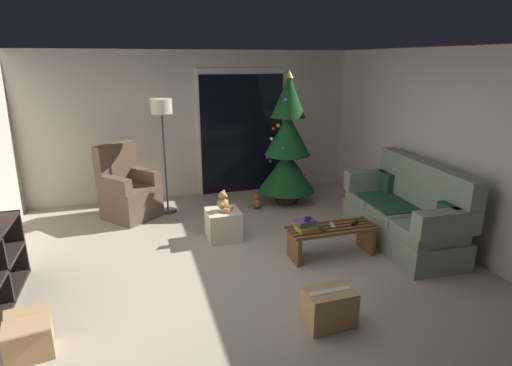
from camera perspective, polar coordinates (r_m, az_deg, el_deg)
name	(u,v)px	position (r m, az deg, el deg)	size (l,w,h in m)	color
ground_plane	(240,275)	(4.74, -2.23, -12.70)	(7.00, 7.00, 0.00)	#B2A38E
wall_back	(195,125)	(7.21, -8.58, 8.05)	(5.72, 0.12, 2.50)	beige
wall_right	(462,151)	(5.67, 26.86, 3.99)	(0.12, 6.00, 2.50)	beige
patio_door_frame	(242,132)	(7.33, -1.96, 7.18)	(1.60, 0.02, 2.20)	silver
patio_door_glass	(242,135)	(7.32, -1.92, 6.77)	(1.50, 0.02, 2.10)	black
couch	(405,213)	(5.73, 20.19, -4.00)	(0.91, 1.99, 1.08)	gray
coffee_table	(331,236)	(5.14, 10.52, -7.35)	(1.10, 0.40, 0.38)	brown
remote_silver	(332,225)	(5.10, 10.67, -5.85)	(0.04, 0.16, 0.02)	#ADADB2
remote_graphite	(323,229)	(4.98, 9.38, -6.34)	(0.04, 0.16, 0.02)	#333338
remote_black	(355,223)	(5.23, 13.73, -5.47)	(0.04, 0.16, 0.02)	black
book_stack	(306,225)	(4.89, 7.03, -5.92)	(0.28, 0.21, 0.14)	#B79333
cell_phone	(308,219)	(4.87, 7.28, -5.05)	(0.07, 0.14, 0.01)	black
christmas_tree	(288,147)	(6.72, 4.44, 5.03)	(0.95, 0.95, 2.18)	#4C1E19
armchair	(128,192)	(6.52, -17.48, -1.18)	(0.97, 0.97, 1.13)	brown
floor_lamp	(162,118)	(6.34, -13.03, 8.93)	(0.32, 0.32, 1.78)	#2D2D30
ottoman	(223,224)	(5.56, -4.60, -5.82)	(0.44, 0.44, 0.40)	beige
teddy_bear_honey	(223,202)	(5.44, -4.58, -2.72)	(0.22, 0.21, 0.29)	tan
teddy_bear_chestnut_by_tree	(256,202)	(6.63, 0.03, -2.65)	(0.21, 0.22, 0.29)	brown
cardboard_box_taped_mid_floor	(329,308)	(3.94, 10.23, -16.80)	(0.46, 0.30, 0.35)	tan
cardboard_box_open_near_shelf	(29,340)	(4.01, -29.24, -18.63)	(0.41, 0.50, 0.35)	tan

